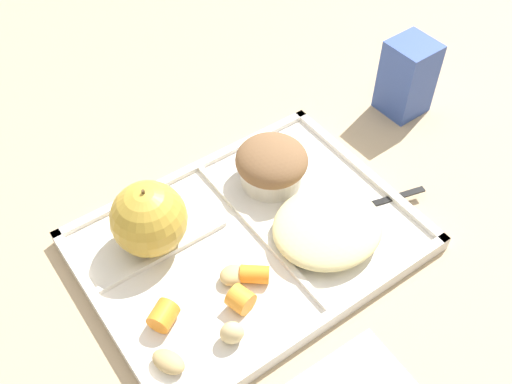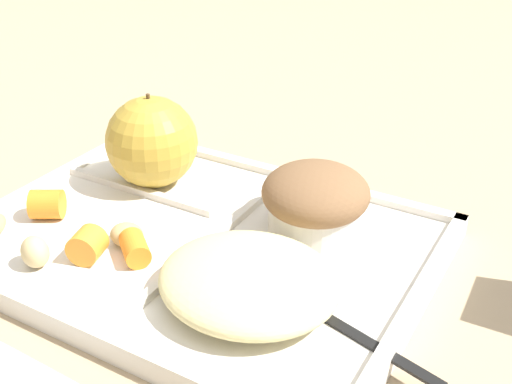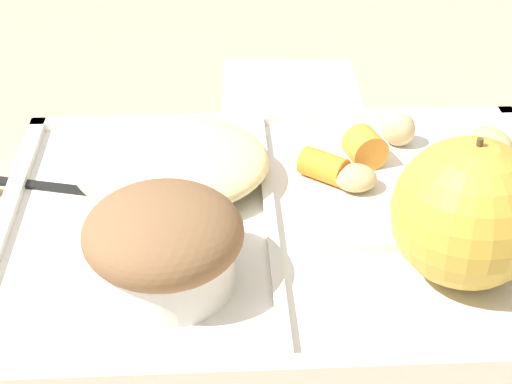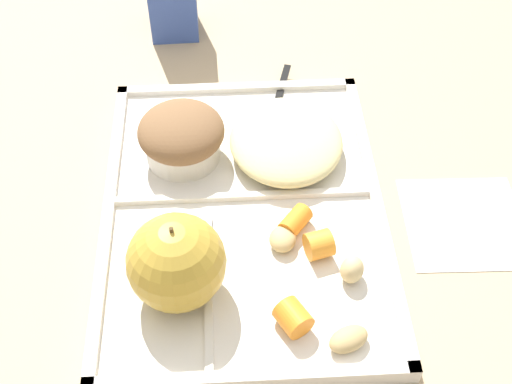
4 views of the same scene
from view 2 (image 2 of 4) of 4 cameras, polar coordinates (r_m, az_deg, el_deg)
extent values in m
plane|color=tan|center=(0.55, -5.00, -5.31)|extent=(6.00, 6.00, 0.00)
cube|color=silver|center=(0.55, -5.03, -4.75)|extent=(0.38, 0.28, 0.01)
cube|color=silver|center=(0.46, -14.83, -11.73)|extent=(0.38, 0.01, 0.01)
cube|color=silver|center=(0.65, 1.78, 1.82)|extent=(0.38, 0.01, 0.01)
cube|color=silver|center=(0.66, -18.54, 0.72)|extent=(0.01, 0.28, 0.01)
cube|color=silver|center=(0.48, 13.74, -9.80)|extent=(0.01, 0.28, 0.01)
cube|color=silver|center=(0.54, -3.93, -4.26)|extent=(0.01, 0.26, 0.01)
cube|color=silver|center=(0.62, -10.47, 0.14)|extent=(0.17, 0.01, 0.01)
sphere|color=#B79333|center=(0.62, -9.27, 4.43)|extent=(0.09, 0.09, 0.09)
cylinder|color=#4C381E|center=(0.60, -9.60, 8.25)|extent=(0.00, 0.00, 0.01)
cylinder|color=silver|center=(0.55, 5.23, -2.20)|extent=(0.08, 0.08, 0.03)
ellipsoid|color=brown|center=(0.54, 5.34, -0.07)|extent=(0.09, 0.09, 0.05)
cylinder|color=orange|center=(0.60, -18.13, -1.04)|extent=(0.04, 0.04, 0.03)
cylinder|color=orange|center=(0.52, -10.75, -4.94)|extent=(0.04, 0.04, 0.02)
cylinder|color=orange|center=(0.53, -14.80, -4.61)|extent=(0.03, 0.03, 0.03)
ellipsoid|color=tan|center=(0.55, -11.44, -3.73)|extent=(0.03, 0.03, 0.02)
ellipsoid|color=tan|center=(0.54, -19.10, -5.06)|extent=(0.03, 0.03, 0.03)
ellipsoid|color=beige|center=(0.47, -0.66, -7.93)|extent=(0.14, 0.12, 0.03)
sphere|color=brown|center=(0.46, 0.97, -9.14)|extent=(0.03, 0.03, 0.03)
sphere|color=#755B4C|center=(0.46, -0.80, -9.30)|extent=(0.03, 0.03, 0.03)
cube|color=black|center=(0.45, 10.38, -13.30)|extent=(0.11, 0.04, 0.00)
cube|color=black|center=(0.48, 3.44, -9.45)|extent=(0.04, 0.03, 0.00)
cylinder|color=black|center=(0.50, 1.74, -7.52)|extent=(0.02, 0.01, 0.00)
cylinder|color=black|center=(0.49, 0.95, -8.01)|extent=(0.02, 0.01, 0.00)
cylinder|color=black|center=(0.49, 0.13, -8.50)|extent=(0.02, 0.01, 0.00)
camera|label=1|loc=(0.58, -76.16, 39.32)|focal=41.68mm
camera|label=3|loc=(0.84, 16.67, 28.60)|focal=57.88mm
camera|label=4|loc=(0.83, -40.78, 39.34)|focal=46.96mm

